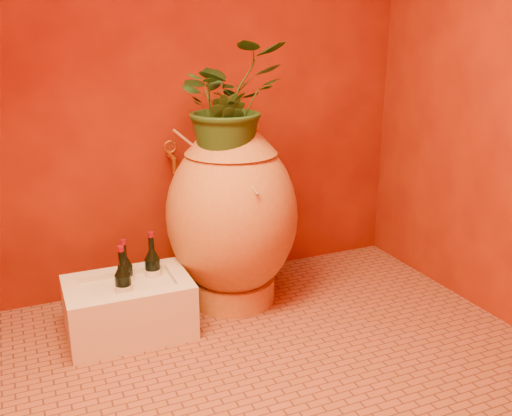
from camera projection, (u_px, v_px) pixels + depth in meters
name	position (u px, v px, depth m)	size (l,w,h in m)	color
floor	(271.00, 361.00, 2.58)	(2.50, 2.50, 0.00)	brown
wall_back	(195.00, 64.00, 3.07)	(2.50, 0.02, 2.50)	#621305
amphora	(232.00, 214.00, 3.01)	(0.91, 0.91, 1.00)	#B97E34
stone_basin	(129.00, 308.00, 2.78)	(0.59, 0.41, 0.28)	beige
wine_bottle_a	(126.00, 278.00, 2.80)	(0.08, 0.08, 0.31)	black
wine_bottle_b	(153.00, 272.00, 2.86)	(0.08, 0.08, 0.33)	black
wine_bottle_c	(124.00, 288.00, 2.69)	(0.08, 0.08, 0.33)	black
wall_tap	(171.00, 155.00, 3.07)	(0.07, 0.15, 0.17)	#B18528
plant_main	(228.00, 102.00, 2.81)	(0.54, 0.47, 0.60)	#1F4418
plant_side	(223.00, 133.00, 2.82)	(0.22, 0.18, 0.40)	#1F4418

